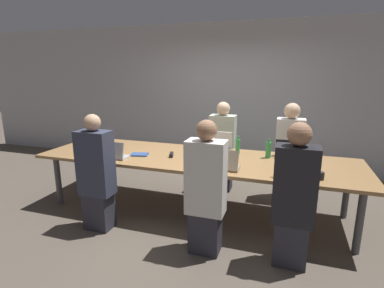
# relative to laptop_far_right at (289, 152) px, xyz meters

# --- Properties ---
(ground_plane) EXTENTS (24.00, 24.00, 0.00)m
(ground_plane) POSITION_rel_laptop_far_right_xyz_m (-1.19, -0.38, -0.84)
(ground_plane) COLOR brown
(curtain_wall) EXTENTS (12.00, 0.06, 2.80)m
(curtain_wall) POSITION_rel_laptop_far_right_xyz_m (-1.19, 1.77, 0.56)
(curtain_wall) COLOR #ADADB2
(curtain_wall) RESTS_ON ground_plane
(conference_table) EXTENTS (4.24, 1.21, 0.78)m
(conference_table) POSITION_rel_laptop_far_right_xyz_m (-1.19, -0.38, -0.12)
(conference_table) COLOR #9E7547
(conference_table) RESTS_ON ground_plane
(laptop_far_right) EXTENTS (0.36, 0.23, 0.24)m
(laptop_far_right) POSITION_rel_laptop_far_right_xyz_m (0.00, 0.00, 0.00)
(laptop_far_right) COLOR #333338
(laptop_far_right) RESTS_ON conference_table
(person_far_right) EXTENTS (0.40, 0.24, 1.45)m
(person_far_right) POSITION_rel_laptop_far_right_xyz_m (-0.00, 0.47, -0.13)
(person_far_right) COLOR #2D2D38
(person_far_right) RESTS_ON ground_plane
(bottle_far_right) EXTENTS (0.07, 0.07, 0.26)m
(bottle_far_right) POSITION_rel_laptop_far_right_xyz_m (-0.26, -0.11, 0.04)
(bottle_far_right) COLOR green
(bottle_far_right) RESTS_ON conference_table
(laptop_near_left) EXTENTS (0.34, 0.23, 0.23)m
(laptop_near_left) POSITION_rel_laptop_far_right_xyz_m (-2.19, -0.78, -0.00)
(laptop_near_left) COLOR #B7B7BC
(laptop_near_left) RESTS_ON conference_table
(person_near_left) EXTENTS (0.40, 0.24, 1.42)m
(person_near_left) POSITION_rel_laptop_far_right_xyz_m (-2.17, -1.20, -0.16)
(person_near_left) COLOR #2D2D38
(person_near_left) RESTS_ON ground_plane
(cup_near_left) EXTENTS (0.07, 0.07, 0.10)m
(cup_near_left) POSITION_rel_laptop_far_right_xyz_m (-2.46, -0.70, -0.02)
(cup_near_left) COLOR #232328
(cup_near_left) RESTS_ON conference_table
(laptop_near_midright) EXTENTS (0.36, 0.24, 0.24)m
(laptop_near_midright) POSITION_rel_laptop_far_right_xyz_m (-0.72, -0.77, 0.00)
(laptop_near_midright) COLOR gray
(laptop_near_midright) RESTS_ON conference_table
(person_near_midright) EXTENTS (0.40, 0.24, 1.44)m
(person_near_midright) POSITION_rel_laptop_far_right_xyz_m (-0.80, -1.27, -0.15)
(person_near_midright) COLOR #2D2D38
(person_near_midright) RESTS_ON ground_plane
(laptop_near_right) EXTENTS (0.34, 0.25, 0.24)m
(laptop_near_right) POSITION_rel_laptop_far_right_xyz_m (0.06, -0.82, 0.00)
(laptop_near_right) COLOR gray
(laptop_near_right) RESTS_ON conference_table
(person_near_right) EXTENTS (0.40, 0.24, 1.45)m
(person_near_right) POSITION_rel_laptop_far_right_xyz_m (0.07, -1.21, -0.14)
(person_near_right) COLOR #2D2D38
(person_near_right) RESTS_ON ground_plane
(cup_near_right) EXTENTS (0.07, 0.07, 0.08)m
(cup_near_right) POSITION_rel_laptop_far_right_xyz_m (0.33, -0.78, -0.03)
(cup_near_right) COLOR #232328
(cup_near_right) RESTS_ON conference_table
(laptop_far_center) EXTENTS (0.37, 0.27, 0.28)m
(laptop_far_center) POSITION_rel_laptop_far_right_xyz_m (-0.97, 0.05, 0.01)
(laptop_far_center) COLOR gray
(laptop_far_center) RESTS_ON conference_table
(person_far_center) EXTENTS (0.40, 0.24, 1.44)m
(person_far_center) POSITION_rel_laptop_far_right_xyz_m (-1.02, 0.50, -0.15)
(person_far_center) COLOR #2D2D38
(person_far_center) RESTS_ON ground_plane
(cup_far_center) EXTENTS (0.09, 0.09, 0.08)m
(cup_far_center) POSITION_rel_laptop_far_right_xyz_m (-1.27, -0.05, -0.03)
(cup_far_center) COLOR white
(cup_far_center) RESTS_ON conference_table
(bottle_far_center) EXTENTS (0.06, 0.06, 0.26)m
(bottle_far_center) POSITION_rel_laptop_far_right_xyz_m (-0.68, -0.06, 0.04)
(bottle_far_center) COLOR green
(bottle_far_center) RESTS_ON conference_table
(stapler) EXTENTS (0.09, 0.16, 0.05)m
(stapler) POSITION_rel_laptop_far_right_xyz_m (-1.50, -0.46, -0.04)
(stapler) COLOR black
(stapler) RESTS_ON conference_table
(notebook) EXTENTS (0.26, 0.21, 0.02)m
(notebook) POSITION_rel_laptop_far_right_xyz_m (-1.94, -0.54, -0.06)
(notebook) COLOR #2D4C8C
(notebook) RESTS_ON conference_table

